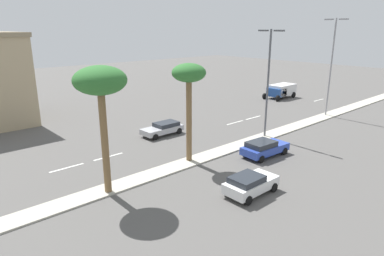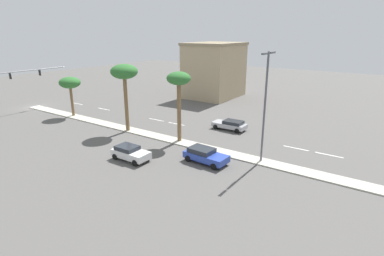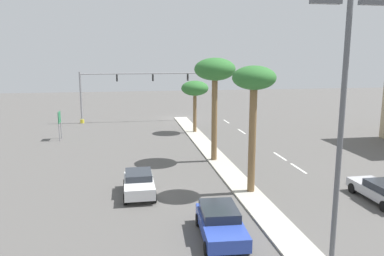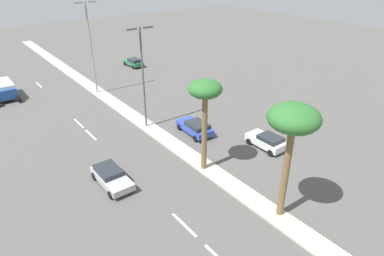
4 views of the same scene
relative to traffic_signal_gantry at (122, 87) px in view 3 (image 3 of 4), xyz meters
The scene contains 14 objects.
ground_plane 35.90m from the traffic_signal_gantry, 103.17° to the left, with size 160.00×160.00×0.00m, color #565451.
lane_stripe_near 14.75m from the traffic_signal_gantry, behind, with size 0.20×2.80×0.01m, color silver.
lane_stripe_rear 17.19m from the traffic_signal_gantry, 146.82° to the left, with size 0.20×2.80×0.01m, color silver.
lane_stripe_left 25.25m from the traffic_signal_gantry, 123.92° to the left, with size 0.20×2.80×0.01m, color silver.
lane_stripe_front 28.36m from the traffic_signal_gantry, 119.67° to the left, with size 0.20×2.80×0.01m, color silver.
traffic_signal_gantry is the anchor object (origin of this frame).
directional_road_sign 12.22m from the traffic_signal_gantry, 57.39° to the left, with size 0.10×1.35×3.00m.
palm_tree_rear 12.08m from the traffic_signal_gantry, 133.37° to the left, with size 3.09×3.09×5.88m.
palm_tree_center 22.56m from the traffic_signal_gantry, 110.24° to the left, with size 3.36×3.36×8.51m.
palm_tree_leading 30.18m from the traffic_signal_gantry, 106.18° to the left, with size 2.72×2.72×8.07m.
street_lamp_outboard 40.03m from the traffic_signal_gantry, 101.85° to the left, with size 2.90×0.24×10.60m.
sedan_blue_far 35.17m from the traffic_signal_gantry, 98.11° to the left, with size 2.29×4.52×1.41m.
sedan_white_near 28.35m from the traffic_signal_gantry, 92.45° to the left, with size 1.98×3.94×1.42m.
sedan_silver_front 35.69m from the traffic_signal_gantry, 116.39° to the left, with size 2.04×4.49×1.29m.
Camera 3 is at (7.52, 53.58, 8.77)m, focal length 35.79 mm.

